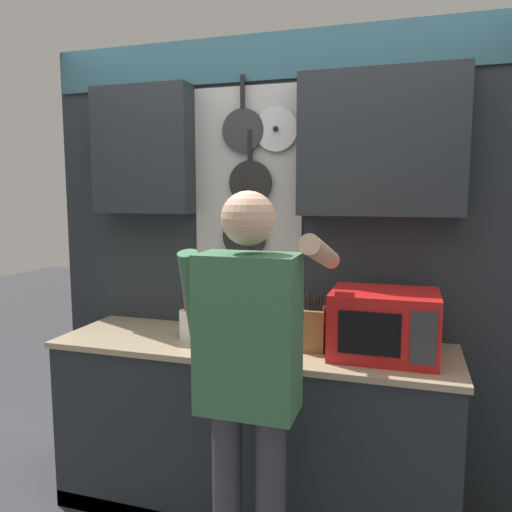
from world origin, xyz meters
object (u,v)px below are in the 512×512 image
at_px(microwave, 384,324).
at_px(utensil_crock, 191,322).
at_px(knife_block, 314,328).
at_px(person, 249,366).

distance_m(microwave, utensil_crock, 0.98).
bearing_deg(knife_block, person, -104.68).
bearing_deg(utensil_crock, person, -48.21).
distance_m(microwave, knife_block, 0.33).
distance_m(microwave, person, 0.74).
height_order(microwave, person, person).
bearing_deg(person, utensil_crock, 131.79).
xyz_separation_m(microwave, knife_block, (-0.33, 0.00, -0.05)).
bearing_deg(person, knife_block, 75.32).
xyz_separation_m(microwave, person, (-0.47, -0.56, -0.06)).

